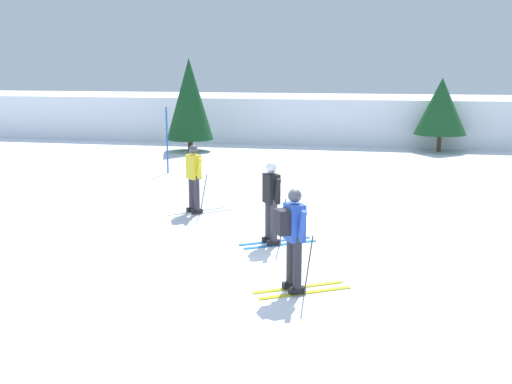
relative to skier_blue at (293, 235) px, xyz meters
name	(u,v)px	position (x,y,z in m)	size (l,w,h in m)	color
ground_plane	(253,279)	(-0.75, 0.47, -0.96)	(120.00, 120.00, 0.00)	white
far_snow_ridge	(343,118)	(-0.75, 21.95, 0.10)	(80.00, 6.22, 2.10)	white
skier_blue	(293,235)	(0.00, 0.00, 0.00)	(1.56, 1.15, 1.71)	gold
skier_yellow	(194,177)	(-3.20, 5.01, -0.04)	(1.39, 1.39, 1.71)	silver
skier_black	(272,201)	(-0.83, 2.68, -0.04)	(1.54, 1.19, 1.71)	#237AC6
trail_marker_pole	(167,140)	(-5.87, 10.54, 0.17)	(0.06, 0.06, 2.24)	#1E56AD
conifer_far_left	(441,106)	(3.60, 18.06, 0.96)	(2.19, 2.19, 3.11)	#513823
conifer_far_right	(189,99)	(-6.81, 16.07, 1.25)	(1.99, 1.99, 3.91)	#513823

